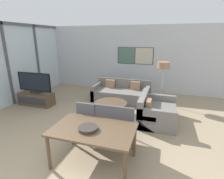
# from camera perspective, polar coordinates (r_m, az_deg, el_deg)

# --- Properties ---
(wall_back) EXTENTS (8.13, 0.09, 2.80)m
(wall_back) POSITION_cam_1_polar(r_m,az_deg,el_deg) (7.74, 5.45, 9.93)
(wall_back) COLOR silver
(wall_back) RESTS_ON ground_plane
(window_wall_left) EXTENTS (0.07, 5.89, 2.80)m
(window_wall_left) POSITION_cam_1_polar(r_m,az_deg,el_deg) (6.94, -31.19, 7.92)
(window_wall_left) COLOR silver
(window_wall_left) RESTS_ON ground_plane
(area_rug) EXTENTS (2.23, 1.71, 0.01)m
(area_rug) POSITION_cam_1_polar(r_m,az_deg,el_deg) (5.51, -0.44, -8.02)
(area_rug) COLOR gray
(area_rug) RESTS_ON ground_plane
(tv_console) EXTENTS (1.23, 0.48, 0.44)m
(tv_console) POSITION_cam_1_polar(r_m,az_deg,el_deg) (6.72, -23.44, -2.80)
(tv_console) COLOR brown
(tv_console) RESTS_ON ground_plane
(television) EXTENTS (1.28, 0.20, 0.72)m
(television) POSITION_cam_1_polar(r_m,az_deg,el_deg) (6.57, -24.01, 1.99)
(television) COLOR #2D2D33
(television) RESTS_ON tv_console
(sofa_main) EXTENTS (2.08, 0.99, 0.77)m
(sofa_main) POSITION_cam_1_polar(r_m,az_deg,el_deg) (6.63, 3.15, -1.27)
(sofa_main) COLOR slate
(sofa_main) RESTS_ON ground_plane
(sofa_side) EXTENTS (0.99, 1.39, 0.77)m
(sofa_side) POSITION_cam_1_polar(r_m,az_deg,el_deg) (5.14, 13.75, -7.22)
(sofa_side) COLOR slate
(sofa_side) RESTS_ON ground_plane
(coffee_table) EXTENTS (1.02, 1.02, 0.38)m
(coffee_table) POSITION_cam_1_polar(r_m,az_deg,el_deg) (5.39, -0.44, -5.25)
(coffee_table) COLOR brown
(coffee_table) RESTS_ON ground_plane
(dining_table) EXTENTS (1.50, 0.94, 0.73)m
(dining_table) POSITION_cam_1_polar(r_m,az_deg,el_deg) (3.29, -6.09, -13.59)
(dining_table) COLOR brown
(dining_table) RESTS_ON ground_plane
(dining_chair_left) EXTENTS (0.46, 0.46, 0.95)m
(dining_chair_left) POSITION_cam_1_polar(r_m,az_deg,el_deg) (4.05, -7.73, -9.45)
(dining_chair_left) COLOR #4C4C51
(dining_chair_left) RESTS_ON ground_plane
(dining_chair_centre) EXTENTS (0.46, 0.46, 0.95)m
(dining_chair_centre) POSITION_cam_1_polar(r_m,az_deg,el_deg) (3.92, -1.89, -10.22)
(dining_chair_centre) COLOR #4C4C51
(dining_chair_centre) RESTS_ON ground_plane
(dining_chair_right) EXTENTS (0.46, 0.46, 0.95)m
(dining_chair_right) POSITION_cam_1_polar(r_m,az_deg,el_deg) (3.82, 4.23, -11.07)
(dining_chair_right) COLOR #4C4C51
(dining_chair_right) RESTS_ON ground_plane
(fruit_bowl) EXTENTS (0.35, 0.35, 0.06)m
(fruit_bowl) POSITION_cam_1_polar(r_m,az_deg,el_deg) (3.19, -7.84, -12.40)
(fruit_bowl) COLOR #332D28
(fruit_bowl) RESTS_ON dining_table
(floor_lamp) EXTENTS (0.41, 0.41, 1.51)m
(floor_lamp) POSITION_cam_1_polar(r_m,az_deg,el_deg) (6.25, 16.46, 6.87)
(floor_lamp) COLOR #2D2D33
(floor_lamp) RESTS_ON ground_plane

